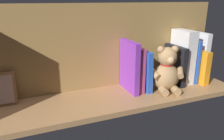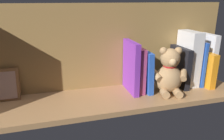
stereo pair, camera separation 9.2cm
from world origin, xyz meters
TOP-DOWN VIEW (x-y plane):
  - ground_plane at (0.00, 0.00)cm, footprint 117.41×28.70cm
  - shelf_back_panel at (0.00, -12.10)cm, footprint 117.41×1.50cm
  - book_0 at (-50.43, -4.83)cm, footprint 2.78×12.23cm
  - book_1 at (-46.72, -2.35)cm, footprint 3.15×17.19cm
  - book_2 at (-43.67, -3.91)cm, footprint 1.45×14.08cm
  - dictionary_thick_white at (-39.34, -4.08)cm, footprint 5.70×13.55cm
  - book_3 at (-34.43, -3.22)cm, footprint 2.62×15.47cm
  - teddy_bear at (-25.44, 2.93)cm, footprint 16.38×15.02cm
  - book_4 at (-16.21, -3.19)cm, footprint 3.02×15.51cm
  - book_5 at (-12.93, -3.73)cm, footprint 2.67×14.45cm
  - book_6 at (-9.64, -3.09)cm, footprint 2.40×15.72cm

SIDE VIEW (x-z plane):
  - ground_plane at x=0.00cm, z-range -2.20..0.00cm
  - book_1 at x=-46.72cm, z-range 0.00..16.37cm
  - teddy_bear at x=-25.44cm, z-range -1.24..19.45cm
  - book_4 at x=-16.21cm, z-range -0.04..18.57cm
  - book_3 at x=-34.43cm, z-range 0.00..18.84cm
  - book_5 at x=-12.93cm, z-range 0.00..20.13cm
  - book_2 at x=-43.67cm, z-range 0.00..21.34cm
  - book_6 at x=-9.64cm, z-range 0.00..22.93cm
  - book_0 at x=-50.43cm, z-range 0.00..24.14cm
  - dictionary_thick_white at x=-39.34cm, z-range 0.00..26.01cm
  - shelf_back_panel at x=0.00cm, z-range 0.00..38.65cm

